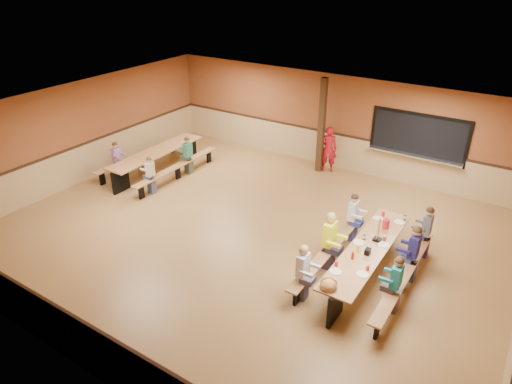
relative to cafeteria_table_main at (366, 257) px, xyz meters
The scene contains 23 objects.
ground 3.11m from the cafeteria_table_main, behind, with size 12.00×12.00×0.00m, color brown.
room_envelope 3.07m from the cafeteria_table_main, behind, with size 12.04×10.04×3.02m.
kitchen_pass_through 5.16m from the cafeteria_table_main, 95.25° to the left, with size 2.78×0.28×1.38m.
structural_post 5.63m from the cafeteria_table_main, 126.03° to the left, with size 0.18×0.18×3.00m, color #311E10.
cafeteria_table_main is the anchor object (origin of this frame).
cafeteria_table_second 7.65m from the cafeteria_table_main, 168.33° to the left, with size 1.91×3.70×0.74m.
seated_child_white_left 1.57m from the cafeteria_table_main, 121.75° to the right, with size 0.38×0.31×1.24m, color silver, non-canonical shape.
seated_adult_yellow 0.84m from the cafeteria_table_main, behind, with size 0.44×0.36×1.36m, color #F7FF1F, non-canonical shape.
seated_child_grey_left 1.49m from the cafeteria_table_main, 123.76° to the left, with size 0.38×0.31×1.22m, color silver, non-canonical shape.
seated_child_teal_right 1.08m from the cafeteria_table_main, 39.97° to the right, with size 0.38×0.31×1.23m, color teal, non-canonical shape.
seated_child_navy_right 0.95m from the cafeteria_table_main, 29.27° to the left, with size 0.41×0.33×1.29m, color #1B174D, non-canonical shape.
seated_child_char_right 1.72m from the cafeteria_table_main, 61.35° to the left, with size 0.39×0.32×1.24m, color #575A63, non-canonical shape.
seated_child_purple_sec 8.34m from the cafeteria_table_main, behind, with size 0.34×0.27×1.14m, color #985E90, non-canonical shape.
seated_child_green_sec 6.98m from the cafeteria_table_main, 162.69° to the left, with size 0.37×0.30×1.20m, color #2C725D, non-canonical shape.
seated_child_tan_sec 6.68m from the cafeteria_table_main, behind, with size 0.32×0.26×1.11m, color #C3B69C, non-canonical shape.
standing_woman 5.55m from the cafeteria_table_main, 123.28° to the left, with size 0.54×0.36×1.49m, color #AA131D.
punch_pitcher 1.04m from the cafeteria_table_main, 87.52° to the left, with size 0.16×0.16×0.22m, color red.
chip_bowl 1.65m from the cafeteria_table_main, 95.17° to the right, with size 0.32×0.32×0.15m, color #FEAA28, non-canonical shape.
napkin_dispenser 0.35m from the cafeteria_table_main, 71.22° to the right, with size 0.10×0.14×0.13m, color black.
condiment_mustard 0.41m from the cafeteria_table_main, 117.55° to the right, with size 0.06×0.06×0.17m, color yellow.
condiment_ketchup 0.62m from the cafeteria_table_main, 102.87° to the right, with size 0.06×0.06×0.17m, color #B2140F.
table_paddle 0.53m from the cafeteria_table_main, 81.10° to the left, with size 0.16×0.16×0.56m.
place_settings 0.27m from the cafeteria_table_main, behind, with size 0.65×3.30×0.11m, color beige, non-canonical shape.
Camera 1 is at (5.40, -8.00, 6.14)m, focal length 32.00 mm.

